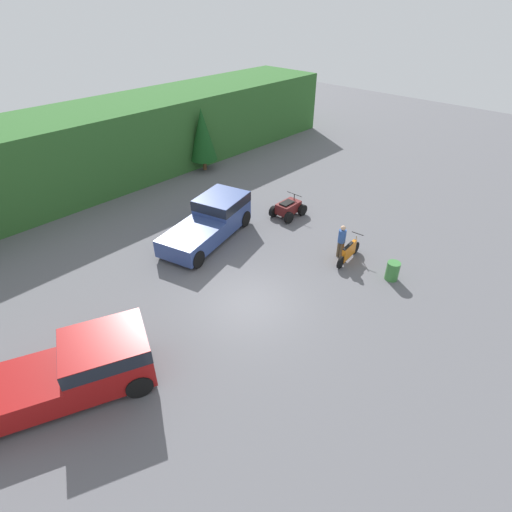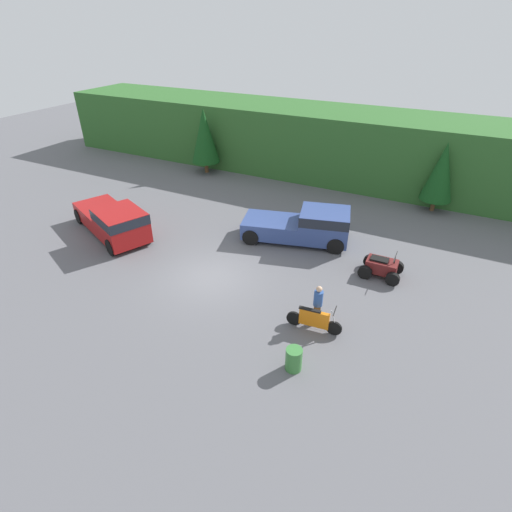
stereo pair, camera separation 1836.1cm
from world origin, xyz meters
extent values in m
plane|color=#5B5B60|center=(0.00, 0.00, 0.00)|extent=(80.00, 80.00, 0.00)
cube|color=#2D6028|center=(0.00, 16.00, 2.36)|extent=(44.00, 6.00, 4.72)
cylinder|color=brown|center=(8.41, 12.58, 0.39)|extent=(0.26, 0.26, 0.77)
cone|color=#144719|center=(8.41, 12.58, 2.53)|extent=(1.89, 1.89, 3.52)
cube|color=maroon|center=(-5.88, 0.69, 1.04)|extent=(3.25, 3.01, 1.61)
cube|color=#1E232D|center=(-5.88, 0.69, 1.57)|extent=(3.28, 3.03, 0.52)
cube|color=maroon|center=(-8.54, 1.85, 0.68)|extent=(3.78, 3.24, 0.87)
cylinder|color=black|center=(-4.80, 1.30, 0.43)|extent=(0.91, 0.60, 0.87)
cylinder|color=black|center=(-5.59, -0.51, 0.43)|extent=(0.91, 0.60, 0.87)
cube|color=#334784|center=(3.63, 5.54, 1.04)|extent=(2.97, 2.71, 1.61)
cube|color=#1E232D|center=(3.63, 5.54, 1.57)|extent=(2.99, 2.73, 0.52)
cube|color=#334784|center=(0.94, 4.83, 0.68)|extent=(3.51, 2.85, 0.87)
cylinder|color=black|center=(4.05, 6.67, 0.43)|extent=(0.91, 0.49, 0.87)
cylinder|color=black|center=(4.55, 4.76, 0.43)|extent=(0.91, 0.49, 0.87)
cylinder|color=black|center=(-0.25, 5.54, 0.43)|extent=(0.91, 0.49, 0.87)
cylinder|color=black|center=(0.25, 3.63, 0.43)|extent=(0.91, 0.49, 0.87)
cylinder|color=black|center=(6.34, -1.15, 0.30)|extent=(0.62, 0.16, 0.61)
cylinder|color=black|center=(4.76, -1.30, 0.30)|extent=(0.62, 0.16, 0.61)
cube|color=orange|center=(5.55, -1.23, 0.54)|extent=(1.18, 0.27, 0.71)
cylinder|color=#B7B7BC|center=(6.29, -1.15, 0.72)|extent=(0.31, 0.08, 0.81)
cylinder|color=black|center=(6.29, -1.15, 1.14)|extent=(0.10, 0.60, 0.04)
cube|color=black|center=(5.35, -1.25, 0.92)|extent=(0.87, 0.22, 0.06)
cylinder|color=black|center=(7.70, 4.31, 0.32)|extent=(0.64, 0.23, 0.63)
cylinder|color=black|center=(7.71, 3.21, 0.32)|extent=(0.64, 0.23, 0.63)
cylinder|color=black|center=(6.44, 4.30, 0.32)|extent=(0.64, 0.23, 0.63)
cylinder|color=black|center=(6.45, 3.19, 0.32)|extent=(0.64, 0.23, 0.63)
cube|color=#5B1919|center=(7.08, 3.75, 0.53)|extent=(1.39, 0.86, 0.59)
cylinder|color=black|center=(7.59, 3.75, 1.00)|extent=(0.05, 0.05, 0.35)
cylinder|color=black|center=(7.59, 3.75, 1.17)|extent=(0.05, 1.03, 0.04)
cube|color=black|center=(6.93, 3.75, 0.86)|extent=(0.81, 0.49, 0.08)
cylinder|color=brown|center=(5.53, -0.68, 0.43)|extent=(0.22, 0.22, 0.86)
cylinder|color=brown|center=(5.48, -0.87, 0.43)|extent=(0.22, 0.22, 0.86)
cylinder|color=#2D5199|center=(5.50, -0.78, 1.19)|extent=(0.43, 0.43, 0.65)
sphere|color=tan|center=(5.50, -0.78, 1.63)|extent=(0.28, 0.28, 0.23)
cylinder|color=#387A38|center=(5.62, -3.45, 0.44)|extent=(0.58, 0.58, 0.88)
camera|label=1|loc=(-9.02, -8.83, 10.95)|focal=28.00mm
camera|label=2|loc=(8.90, -12.81, 10.59)|focal=28.00mm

